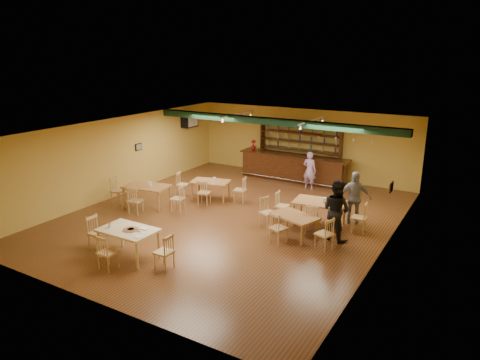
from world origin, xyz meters
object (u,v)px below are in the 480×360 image
Objects in this scene: near_table at (129,243)px; dining_table_a at (211,190)px; bar_counter at (293,168)px; patron_bar at (310,170)px; dining_table_d at (294,226)px; patron_right_a at (336,210)px; dining_table_c at (147,196)px; dining_table_b at (319,213)px.

dining_table_a is at bearing 100.12° from near_table.
bar_counter is at bearing 85.63° from near_table.
bar_counter is 1.37m from patron_bar.
patron_right_a reaches higher than dining_table_d.
bar_counter is 3.11× the size of patron_bar.
dining_table_c is (-1.45, -1.89, 0.04)m from dining_table_a.
dining_table_b is at bearing -56.83° from bar_counter.
near_table is 8.50m from patron_bar.
near_table reaches higher than dining_table_d.
dining_table_b reaches higher than dining_table_a.
patron_bar reaches higher than dining_table_d.
dining_table_b is 1.03× the size of patron_bar.
dining_table_d is 1.32m from patron_right_a.
patron_right_a is at bearing 41.50° from dining_table_d.
patron_right_a reaches higher than bar_counter.
dining_table_a is 0.89× the size of dining_table_c.
patron_bar is (2.71, 3.07, 0.43)m from dining_table_a.
bar_counter reaches higher than dining_table_a.
dining_table_c reaches higher than dining_table_a.
dining_table_b is (4.47, -0.43, 0.05)m from dining_table_a.
near_table is (-3.55, -4.81, 0.01)m from dining_table_b.
near_table is (0.92, -5.23, 0.06)m from dining_table_a.
patron_bar is at bearing -40.17° from patron_right_a.
bar_counter is 3.16× the size of near_table.
bar_counter is 9.16m from near_table.
patron_bar reaches higher than near_table.
near_table is (-3.24, -3.55, 0.07)m from dining_table_d.
near_table is at bearing -64.18° from dining_table_c.
dining_table_c is 0.87× the size of patron_right_a.
dining_table_b reaches higher than dining_table_d.
dining_table_c is at bearing -171.86° from dining_table_b.
dining_table_c is at bearing -141.11° from dining_table_a.
dining_table_a is 0.77× the size of patron_right_a.
patron_bar reaches higher than dining_table_c.
dining_table_c reaches higher than dining_table_d.
patron_right_a is at bearing -50.69° from dining_table_b.
dining_table_c is (-5.92, -1.46, -0.01)m from dining_table_b.
dining_table_a is 0.90× the size of patron_bar.
dining_table_c is 1.15× the size of dining_table_d.
patron_bar is 5.00m from patron_right_a.
dining_table_b is 3.93m from patron_bar.
dining_table_d is at bearing -65.71° from bar_counter.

